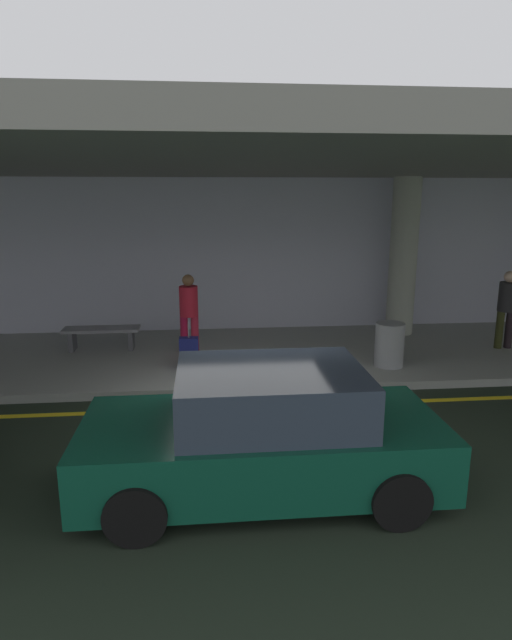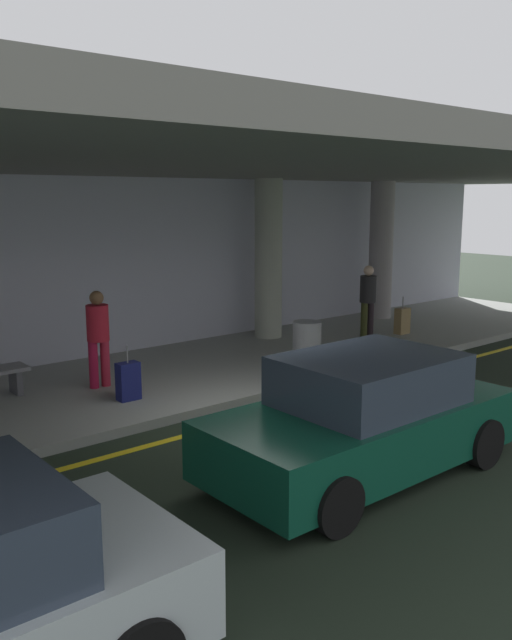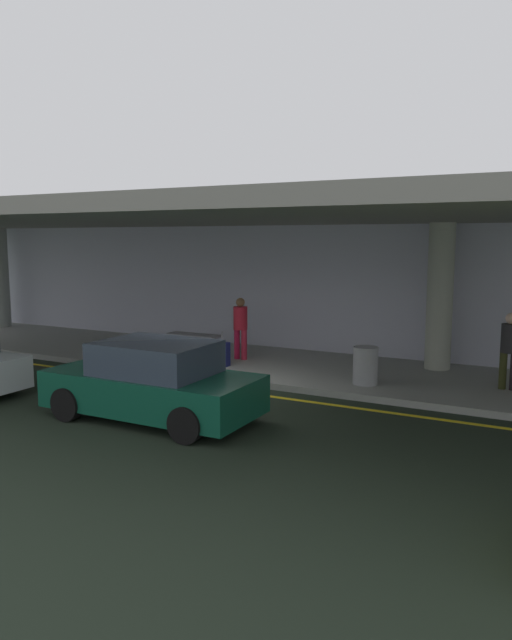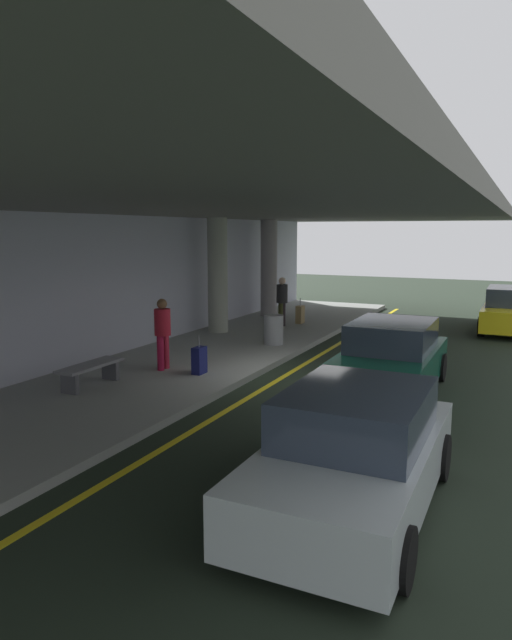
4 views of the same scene
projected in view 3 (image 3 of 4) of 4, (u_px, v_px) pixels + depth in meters
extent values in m
plane|color=black|center=(211.00, 395.00, 13.18)|extent=(60.00, 60.00, 0.00)
cube|color=gray|center=(273.00, 365.00, 15.88)|extent=(26.00, 4.20, 0.15)
cube|color=yellow|center=(222.00, 390.00, 13.59)|extent=(26.00, 0.14, 0.01)
cylinder|color=gray|center=(0.00, 278.00, 22.31)|extent=(0.64, 0.64, 3.65)
cylinder|color=gray|center=(440.00, 297.00, 14.91)|extent=(0.64, 0.64, 3.65)
cube|color=slate|center=(265.00, 217.00, 14.93)|extent=(28.00, 13.20, 0.30)
cube|color=#ADAFC1|center=(307.00, 290.00, 17.61)|extent=(26.00, 0.30, 3.80)
cube|color=#0D412F|center=(152.00, 391.00, 11.33)|extent=(4.10, 1.80, 0.70)
cube|color=#2D3847|center=(156.00, 357.00, 11.20)|extent=(2.10, 1.60, 0.60)
cylinder|color=black|center=(236.00, 401.00, 11.48)|extent=(0.64, 0.22, 0.64)
cylinder|color=black|center=(186.00, 425.00, 9.99)|extent=(0.64, 0.22, 0.64)
cylinder|color=black|center=(126.00, 385.00, 12.73)|extent=(0.64, 0.22, 0.64)
cylinder|color=black|center=(67.00, 404.00, 11.24)|extent=(0.64, 0.22, 0.64)
cylinder|color=black|center=(10.00, 378.00, 13.34)|extent=(0.64, 0.22, 0.64)
cylinder|color=#2D3013|center=(503.00, 371.00, 13.02)|extent=(0.16, 0.16, 0.82)
cylinder|color=black|center=(510.00, 338.00, 12.87)|extent=(0.38, 0.38, 0.62)
sphere|color=beige|center=(511.00, 319.00, 12.82)|extent=(0.24, 0.24, 0.24)
cylinder|color=maroon|center=(237.00, 344.00, 16.31)|extent=(0.16, 0.16, 0.82)
cylinder|color=#A21C30|center=(244.00, 345.00, 16.21)|extent=(0.16, 0.16, 0.82)
cylinder|color=maroon|center=(240.00, 318.00, 16.16)|extent=(0.38, 0.38, 0.62)
sphere|color=brown|center=(240.00, 302.00, 16.11)|extent=(0.24, 0.24, 0.24)
cube|color=#151954|center=(222.00, 354.00, 15.41)|extent=(0.36, 0.22, 0.62)
cylinder|color=slate|center=(222.00, 337.00, 15.35)|extent=(0.02, 0.02, 0.28)
cube|color=slate|center=(193.00, 335.00, 17.59)|extent=(1.60, 0.50, 0.06)
cube|color=#4C4C51|center=(176.00, 341.00, 17.91)|extent=(0.10, 0.40, 0.42)
cube|color=#4C4C51|center=(211.00, 345.00, 17.34)|extent=(0.10, 0.40, 0.42)
cylinder|color=gray|center=(365.00, 365.00, 13.47)|extent=(0.56, 0.56, 0.85)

